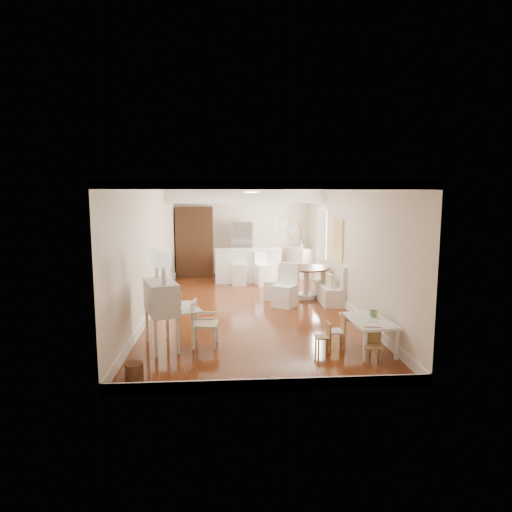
{
  "coord_description": "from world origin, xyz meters",
  "views": [
    {
      "loc": [
        -0.57,
        -9.94,
        2.6
      ],
      "look_at": [
        0.15,
        0.3,
        1.19
      ],
      "focal_mm": 30.0,
      "sensor_mm": 36.0,
      "label": 1
    }
  ],
  "objects": [
    {
      "name": "kids_chair_b",
      "position": [
        1.31,
        -2.89,
        0.31
      ],
      "size": [
        0.31,
        0.31,
        0.61
      ],
      "primitive_type": "cube",
      "rotation": [
        0.0,
        0.0,
        -1.6
      ],
      "color": "#AD804E",
      "rests_on": "ground"
    },
    {
      "name": "kids_chair_a",
      "position": [
        1.06,
        -2.99,
        0.25
      ],
      "size": [
        0.25,
        0.25,
        0.49
      ],
      "primitive_type": "cube",
      "rotation": [
        0.0,
        0.0,
        -1.53
      ],
      "color": "#A8834C",
      "rests_on": "ground"
    },
    {
      "name": "kids_chair_c",
      "position": [
        1.74,
        -3.59,
        0.28
      ],
      "size": [
        0.32,
        0.32,
        0.56
      ],
      "primitive_type": "cube",
      "rotation": [
        0.0,
        0.0,
        -0.18
      ],
      "color": "#9A7146",
      "rests_on": "ground"
    },
    {
      "name": "dining_table",
      "position": [
        1.49,
        0.84,
        0.41
      ],
      "size": [
        1.53,
        1.53,
        0.82
      ],
      "primitive_type": "cylinder",
      "rotation": [
        0.0,
        0.0,
        0.34
      ],
      "color": "#4B2618",
      "rests_on": "ground"
    },
    {
      "name": "branch_vase",
      "position": [
        1.88,
        3.75,
        1.05
      ],
      "size": [
        0.2,
        0.2,
        0.17
      ],
      "primitive_type": "imported",
      "rotation": [
        0.0,
        0.0,
        0.31
      ],
      "color": "silver",
      "rests_on": "sideboard"
    },
    {
      "name": "gustavian_armchair",
      "position": [
        -0.95,
        -2.62,
        0.41
      ],
      "size": [
        0.51,
        0.51,
        0.82
      ],
      "primitive_type": "cube",
      "rotation": [
        0.0,
        0.0,
        1.47
      ],
      "color": "beige",
      "rests_on": "ground"
    },
    {
      "name": "slip_chair_near",
      "position": [
        0.82,
        0.01,
        0.52
      ],
      "size": [
        0.7,
        0.7,
        1.04
      ],
      "primitive_type": "cube",
      "rotation": [
        0.0,
        0.0,
        -0.61
      ],
      "color": "white",
      "rests_on": "ground"
    },
    {
      "name": "sideboard",
      "position": [
        1.85,
        3.73,
        0.48
      ],
      "size": [
        0.8,
        1.11,
        0.97
      ],
      "primitive_type": "cube",
      "rotation": [
        0.0,
        0.0,
        0.39
      ],
      "color": "white",
      "rests_on": "ground"
    },
    {
      "name": "breakfast_counter",
      "position": [
        0.1,
        3.1,
        0.52
      ],
      "size": [
        2.05,
        0.65,
        1.03
      ],
      "primitive_type": "cube",
      "color": "white",
      "rests_on": "ground"
    },
    {
      "name": "pencil_cup",
      "position": [
        1.98,
        -2.86,
        0.6
      ],
      "size": [
        0.15,
        0.15,
        0.11
      ],
      "primitive_type": "imported",
      "rotation": [
        0.0,
        0.0,
        0.12
      ],
      "color": "#6AA560",
      "rests_on": "kids_table"
    },
    {
      "name": "banquette",
      "position": [
        1.99,
        0.5,
        0.49
      ],
      "size": [
        0.52,
        1.6,
        0.98
      ],
      "primitive_type": "cube",
      "color": "silver",
      "rests_on": "ground"
    },
    {
      "name": "slip_chair_far",
      "position": [
        0.68,
        0.73,
        0.47
      ],
      "size": [
        0.63,
        0.62,
        0.95
      ],
      "primitive_type": "cube",
      "rotation": [
        0.0,
        0.0,
        -2.1
      ],
      "color": "silver",
      "rests_on": "ground"
    },
    {
      "name": "kids_table",
      "position": [
        1.84,
        -3.04,
        0.27
      ],
      "size": [
        0.76,
        1.14,
        0.54
      ],
      "primitive_type": "cube",
      "rotation": [
        0.0,
        0.0,
        0.1
      ],
      "color": "silver",
      "rests_on": "ground"
    },
    {
      "name": "wicker_basket",
      "position": [
        -1.89,
        -4.02,
        0.13
      ],
      "size": [
        0.32,
        0.32,
        0.26
      ],
      "primitive_type": "cylinder",
      "rotation": [
        0.0,
        0.0,
        0.26
      ],
      "color": "#56301A",
      "rests_on": "ground"
    },
    {
      "name": "secretary_bureau",
      "position": [
        -1.7,
        -2.66,
        0.59
      ],
      "size": [
        1.19,
        1.2,
        1.18
      ],
      "primitive_type": "cube",
      "rotation": [
        0.0,
        0.0,
        0.35
      ],
      "color": "silver",
      "rests_on": "ground"
    },
    {
      "name": "pantry_cabinet",
      "position": [
        -1.6,
        4.18,
        1.15
      ],
      "size": [
        1.2,
        0.6,
        2.3
      ],
      "primitive_type": "cube",
      "color": "#381E11",
      "rests_on": "ground"
    },
    {
      "name": "bar_stool_left",
      "position": [
        -0.17,
        2.64,
        0.53
      ],
      "size": [
        0.46,
        0.46,
        1.05
      ],
      "primitive_type": "cube",
      "rotation": [
        0.0,
        0.0,
        -0.1
      ],
      "color": "white",
      "rests_on": "ground"
    },
    {
      "name": "bar_stool_right",
      "position": [
        0.51,
        2.61,
        0.49
      ],
      "size": [
        0.5,
        0.5,
        0.98
      ],
      "primitive_type": "cube",
      "rotation": [
        0.0,
        0.0,
        0.34
      ],
      "color": "white",
      "rests_on": "ground"
    },
    {
      "name": "room",
      "position": [
        0.04,
        0.32,
        1.98
      ],
      "size": [
        9.0,
        9.04,
        2.82
      ],
      "color": "brown",
      "rests_on": "ground"
    },
    {
      "name": "fridge",
      "position": [
        0.3,
        4.15,
        0.9
      ],
      "size": [
        0.75,
        0.65,
        1.8
      ],
      "primitive_type": "imported",
      "color": "silver",
      "rests_on": "ground"
    }
  ]
}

